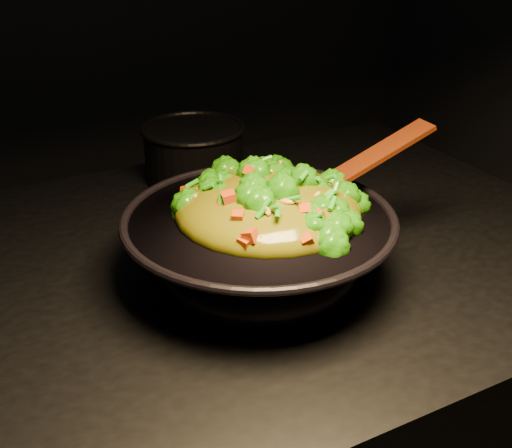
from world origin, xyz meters
TOP-DOWN VIEW (x-y plane):
  - stovetop at (0.00, 0.00)m, footprint 1.20×0.90m
  - wok at (-0.04, -0.11)m, footprint 0.47×0.47m
  - stir_fry at (-0.02, -0.10)m, footprint 0.28×0.28m
  - spatula at (0.13, -0.10)m, footprint 0.27×0.06m
  - back_pot at (0.03, 0.32)m, footprint 0.23×0.23m

SIDE VIEW (x-z plane):
  - stovetop at x=0.00m, z-range 0.00..0.90m
  - wok at x=-0.04m, z-range 0.90..1.01m
  - back_pot at x=0.03m, z-range 0.90..1.02m
  - spatula at x=0.13m, z-range 1.00..1.12m
  - stir_fry at x=-0.02m, z-range 1.01..1.11m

